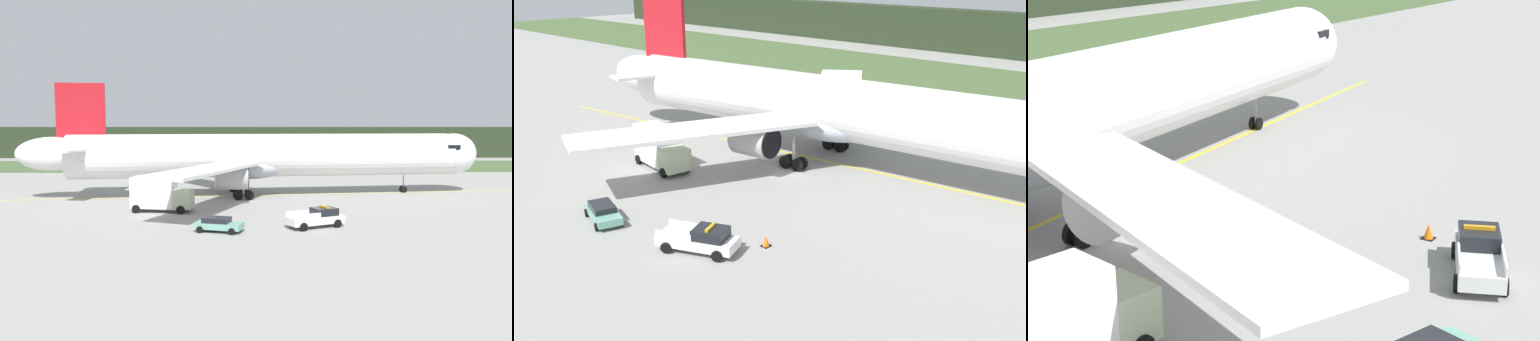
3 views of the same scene
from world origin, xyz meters
TOP-DOWN VIEW (x-y plane):
  - ground at (0.00, 0.00)m, footprint 320.00×320.00m
  - taxiway_centerline_main at (2.31, 5.46)m, footprint 81.36×10.57m
  - airliner at (1.83, 5.40)m, footprint 61.97×44.10m
  - ops_pickup_truck at (6.27, -15.53)m, footprint 5.71×4.03m
  - catering_truck at (-9.81, -7.06)m, footprint 6.84×3.44m
  - apron_cone at (8.82, -11.97)m, footprint 0.62×0.62m

SIDE VIEW (x-z plane):
  - ground at x=0.00m, z-range 0.00..0.00m
  - taxiway_centerline_main at x=2.31m, z-range 0.00..0.01m
  - apron_cone at x=8.82m, z-range -0.01..0.77m
  - ops_pickup_truck at x=6.27m, z-range -0.07..1.87m
  - catering_truck at x=-9.81m, z-range -0.02..3.97m
  - airliner at x=1.83m, z-range -2.12..12.60m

